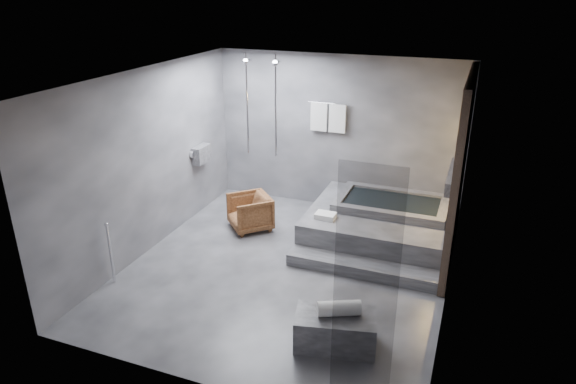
% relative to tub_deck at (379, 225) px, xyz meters
% --- Properties ---
extents(room, '(5.00, 5.04, 2.82)m').
position_rel_tub_deck_xyz_m(room, '(-0.65, -1.21, 1.48)').
color(room, '#333335').
rests_on(room, ground).
extents(tub_deck, '(2.20, 2.00, 0.50)m').
position_rel_tub_deck_xyz_m(tub_deck, '(0.00, 0.00, 0.00)').
color(tub_deck, '#38383B').
rests_on(tub_deck, ground).
extents(tub_step, '(2.20, 0.36, 0.18)m').
position_rel_tub_deck_xyz_m(tub_step, '(0.00, -1.18, -0.16)').
color(tub_step, '#38383B').
rests_on(tub_step, ground).
extents(concrete_bench, '(1.01, 0.70, 0.41)m').
position_rel_tub_deck_xyz_m(concrete_bench, '(0.08, -2.85, -0.04)').
color(concrete_bench, '#363639').
rests_on(concrete_bench, ground).
extents(driftwood_chair, '(0.93, 0.93, 0.60)m').
position_rel_tub_deck_xyz_m(driftwood_chair, '(-2.12, -0.42, 0.05)').
color(driftwood_chair, '#412110').
rests_on(driftwood_chair, ground).
extents(rolled_towel, '(0.52, 0.37, 0.18)m').
position_rel_tub_deck_xyz_m(rolled_towel, '(0.11, -2.83, 0.25)').
color(rolled_towel, white).
rests_on(rolled_towel, concrete_bench).
extents(deck_towel, '(0.32, 0.24, 0.08)m').
position_rel_tub_deck_xyz_m(deck_towel, '(-0.74, -0.58, 0.29)').
color(deck_towel, white).
rests_on(deck_towel, tub_deck).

